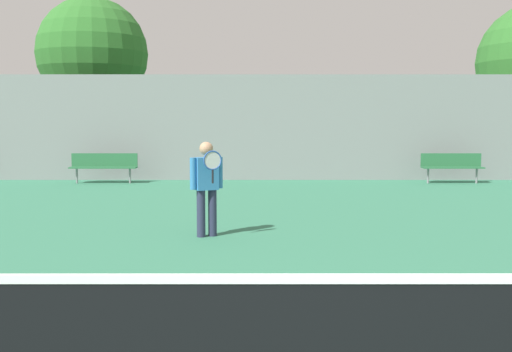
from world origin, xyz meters
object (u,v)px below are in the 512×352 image
at_px(bench_adjacent_court, 105,164).
at_px(tree_green_tall, 94,54).
at_px(bench_courtside_near, 453,164).
at_px(tennis_player, 208,183).

distance_m(bench_adjacent_court, tree_green_tall, 6.09).
height_order(bench_courtside_near, bench_adjacent_court, same).
relative_size(bench_courtside_near, bench_adjacent_court, 0.92).
height_order(tennis_player, tree_green_tall, tree_green_tall).
relative_size(tennis_player, bench_courtside_near, 0.85).
relative_size(bench_courtside_near, tree_green_tall, 0.29).
height_order(tennis_player, bench_adjacent_court, tennis_player).
bearing_deg(tennis_player, bench_courtside_near, 25.91).
height_order(bench_courtside_near, tree_green_tall, tree_green_tall).
relative_size(tennis_player, bench_adjacent_court, 0.78).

